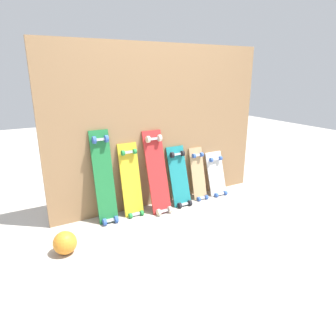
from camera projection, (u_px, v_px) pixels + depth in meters
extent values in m
plane|color=#B2AAA0|center=(165.00, 203.00, 3.44)|extent=(12.00, 12.00, 0.00)
cube|color=#99724C|center=(162.00, 128.00, 3.23)|extent=(2.49, 0.04, 1.72)
cube|color=#1E7238|center=(104.00, 180.00, 2.94)|extent=(0.19, 0.19, 0.97)
cube|color=#B7B7BF|center=(110.00, 220.00, 2.97)|extent=(0.09, 0.04, 0.03)
cube|color=#B7B7BF|center=(100.00, 139.00, 2.85)|extent=(0.09, 0.04, 0.03)
cylinder|color=#3359B2|center=(105.00, 222.00, 2.93)|extent=(0.03, 0.07, 0.07)
cylinder|color=#3359B2|center=(116.00, 219.00, 2.99)|extent=(0.03, 0.07, 0.07)
cylinder|color=#3359B2|center=(94.00, 140.00, 2.81)|extent=(0.03, 0.07, 0.07)
cylinder|color=#3359B2|center=(106.00, 139.00, 2.87)|extent=(0.03, 0.07, 0.07)
cube|color=gold|center=(131.00, 183.00, 3.10)|extent=(0.21, 0.18, 0.82)
cube|color=#B7B7BF|center=(136.00, 214.00, 3.12)|extent=(0.09, 0.04, 0.03)
cube|color=#B7B7BF|center=(128.00, 152.00, 3.04)|extent=(0.09, 0.04, 0.03)
cylinder|color=#268C3F|center=(130.00, 216.00, 3.08)|extent=(0.03, 0.05, 0.05)
cylinder|color=#268C3F|center=(142.00, 213.00, 3.14)|extent=(0.03, 0.05, 0.05)
cylinder|color=#268C3F|center=(123.00, 153.00, 2.99)|extent=(0.03, 0.05, 0.05)
cylinder|color=#268C3F|center=(135.00, 151.00, 3.05)|extent=(0.03, 0.05, 0.05)
cube|color=#B22626|center=(157.00, 175.00, 3.18)|extent=(0.22, 0.28, 0.91)
cube|color=#B7B7BF|center=(163.00, 211.00, 3.18)|extent=(0.10, 0.04, 0.03)
cube|color=#B7B7BF|center=(153.00, 139.00, 3.13)|extent=(0.10, 0.04, 0.03)
cylinder|color=beige|center=(159.00, 212.00, 3.13)|extent=(0.03, 0.07, 0.07)
cylinder|color=beige|center=(170.00, 210.00, 3.19)|extent=(0.03, 0.07, 0.07)
cylinder|color=beige|center=(148.00, 139.00, 3.08)|extent=(0.03, 0.07, 0.07)
cylinder|color=beige|center=(160.00, 138.00, 3.15)|extent=(0.03, 0.07, 0.07)
cube|color=#197A7F|center=(179.00, 179.00, 3.36)|extent=(0.22, 0.24, 0.71)
cube|color=#B7B7BF|center=(184.00, 204.00, 3.35)|extent=(0.10, 0.04, 0.03)
cube|color=#B7B7BF|center=(177.00, 154.00, 3.33)|extent=(0.10, 0.04, 0.03)
cylinder|color=black|center=(180.00, 205.00, 3.31)|extent=(0.03, 0.06, 0.06)
cylinder|color=black|center=(190.00, 203.00, 3.37)|extent=(0.03, 0.06, 0.06)
cylinder|color=black|center=(172.00, 155.00, 3.28)|extent=(0.03, 0.06, 0.06)
cylinder|color=black|center=(183.00, 153.00, 3.34)|extent=(0.03, 0.06, 0.06)
cube|color=tan|center=(198.00, 177.00, 3.53)|extent=(0.18, 0.18, 0.67)
cube|color=#B7B7BF|center=(202.00, 198.00, 3.53)|extent=(0.08, 0.04, 0.03)
cube|color=#B7B7BF|center=(197.00, 155.00, 3.48)|extent=(0.08, 0.04, 0.03)
cylinder|color=#3359B2|center=(199.00, 199.00, 3.49)|extent=(0.03, 0.05, 0.05)
cylinder|color=#3359B2|center=(206.00, 197.00, 3.54)|extent=(0.03, 0.05, 0.05)
cylinder|color=#3359B2|center=(194.00, 156.00, 3.44)|extent=(0.03, 0.05, 0.05)
cylinder|color=#3359B2|center=(202.00, 155.00, 3.49)|extent=(0.03, 0.05, 0.05)
cube|color=silver|center=(216.00, 177.00, 3.66)|extent=(0.23, 0.20, 0.58)
cube|color=#B7B7BF|center=(220.00, 194.00, 3.64)|extent=(0.10, 0.04, 0.03)
cube|color=#B7B7BF|center=(215.00, 159.00, 3.63)|extent=(0.10, 0.04, 0.03)
cylinder|color=#3359B2|center=(216.00, 195.00, 3.60)|extent=(0.03, 0.05, 0.05)
cylinder|color=#3359B2|center=(225.00, 193.00, 3.66)|extent=(0.03, 0.05, 0.05)
cylinder|color=#3359B2|center=(211.00, 160.00, 3.58)|extent=(0.03, 0.05, 0.05)
cylinder|color=#3359B2|center=(220.00, 158.00, 3.64)|extent=(0.03, 0.05, 0.05)
sphere|color=orange|center=(65.00, 243.00, 2.46)|extent=(0.19, 0.19, 0.19)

